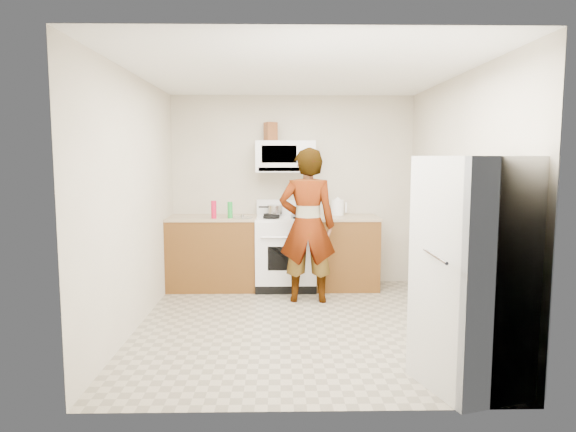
{
  "coord_description": "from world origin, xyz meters",
  "views": [
    {
      "loc": [
        -0.19,
        -5.05,
        1.69
      ],
      "look_at": [
        -0.09,
        0.55,
        1.05
      ],
      "focal_mm": 32.0,
      "sensor_mm": 36.0,
      "label": 1
    }
  ],
  "objects_px": {
    "kettle": "(338,208)",
    "saucepan": "(275,210)",
    "microwave": "(285,157)",
    "gas_range": "(286,251)",
    "person": "(307,226)",
    "fridge": "(476,274)"
  },
  "relations": [
    {
      "from": "person",
      "to": "fridge",
      "type": "height_order",
      "value": "person"
    },
    {
      "from": "gas_range",
      "to": "person",
      "type": "bearing_deg",
      "value": -68.53
    },
    {
      "from": "gas_range",
      "to": "kettle",
      "type": "xyz_separation_m",
      "value": [
        0.69,
        0.16,
        0.55
      ]
    },
    {
      "from": "saucepan",
      "to": "microwave",
      "type": "bearing_deg",
      "value": -9.37
    },
    {
      "from": "kettle",
      "to": "saucepan",
      "type": "distance_m",
      "value": 0.82
    },
    {
      "from": "gas_range",
      "to": "fridge",
      "type": "height_order",
      "value": "fridge"
    },
    {
      "from": "gas_range",
      "to": "saucepan",
      "type": "height_order",
      "value": "gas_range"
    },
    {
      "from": "fridge",
      "to": "kettle",
      "type": "relative_size",
      "value": 8.64
    },
    {
      "from": "fridge",
      "to": "saucepan",
      "type": "height_order",
      "value": "fridge"
    },
    {
      "from": "saucepan",
      "to": "kettle",
      "type": "bearing_deg",
      "value": 0.7
    },
    {
      "from": "person",
      "to": "saucepan",
      "type": "distance_m",
      "value": 0.87
    },
    {
      "from": "saucepan",
      "to": "person",
      "type": "bearing_deg",
      "value": -63.86
    },
    {
      "from": "gas_range",
      "to": "fridge",
      "type": "distance_m",
      "value": 3.23
    },
    {
      "from": "person",
      "to": "fridge",
      "type": "xyz_separation_m",
      "value": [
        1.1,
        -2.29,
        -0.05
      ]
    },
    {
      "from": "gas_range",
      "to": "fridge",
      "type": "xyz_separation_m",
      "value": [
        1.35,
        -2.91,
        0.36
      ]
    },
    {
      "from": "microwave",
      "to": "kettle",
      "type": "bearing_deg",
      "value": 2.69
    },
    {
      "from": "fridge",
      "to": "kettle",
      "type": "height_order",
      "value": "fridge"
    },
    {
      "from": "gas_range",
      "to": "microwave",
      "type": "height_order",
      "value": "microwave"
    },
    {
      "from": "saucepan",
      "to": "gas_range",
      "type": "bearing_deg",
      "value": -48.12
    },
    {
      "from": "fridge",
      "to": "kettle",
      "type": "distance_m",
      "value": 3.15
    },
    {
      "from": "gas_range",
      "to": "saucepan",
      "type": "bearing_deg",
      "value": 131.88
    },
    {
      "from": "microwave",
      "to": "person",
      "type": "height_order",
      "value": "microwave"
    }
  ]
}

